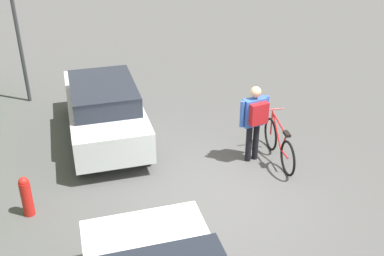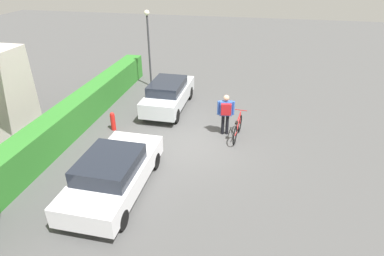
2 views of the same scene
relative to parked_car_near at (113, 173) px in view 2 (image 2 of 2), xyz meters
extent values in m
plane|color=#4B4B4B|center=(3.35, -1.79, -0.71)|extent=(60.00, 60.00, 0.00)
cube|color=#2F792A|center=(3.35, 3.33, -0.07)|extent=(14.58, 0.90, 1.28)
cube|color=silver|center=(0.05, 0.00, -0.12)|extent=(4.24, 1.87, 0.61)
cube|color=#1E232D|center=(-0.16, 0.00, 0.43)|extent=(1.98, 1.62, 0.48)
cylinder|color=black|center=(1.49, 0.80, -0.42)|extent=(0.57, 0.19, 0.57)
cylinder|color=black|center=(1.47, -0.84, -0.42)|extent=(0.57, 0.19, 0.57)
cylinder|color=black|center=(-1.38, 0.84, -0.42)|extent=(0.57, 0.19, 0.57)
cylinder|color=black|center=(-1.40, -0.80, -0.42)|extent=(0.57, 0.19, 0.57)
cube|color=silver|center=(6.35, 0.00, -0.05)|extent=(4.07, 1.66, 0.68)
cube|color=#1E232D|center=(6.17, 0.00, 0.51)|extent=(2.15, 1.44, 0.44)
cylinder|color=black|center=(7.74, 0.70, -0.39)|extent=(0.64, 0.19, 0.64)
cylinder|color=black|center=(7.72, -0.73, -0.39)|extent=(0.64, 0.19, 0.64)
cylinder|color=black|center=(4.98, 0.73, -0.39)|extent=(0.64, 0.19, 0.64)
cylinder|color=black|center=(4.97, -0.70, -0.39)|extent=(0.64, 0.19, 0.64)
torus|color=black|center=(4.69, -3.51, -0.33)|extent=(0.75, 0.13, 0.75)
torus|color=black|center=(3.64, -3.40, -0.33)|extent=(0.75, 0.13, 0.75)
cylinder|color=#B21E1E|center=(4.37, -3.48, -0.05)|extent=(0.68, 0.11, 0.64)
cylinder|color=#B21E1E|center=(3.93, -3.43, -0.12)|extent=(0.26, 0.06, 0.49)
cylinder|color=#B21E1E|center=(4.23, -3.46, 0.16)|extent=(0.83, 0.12, 0.16)
cylinder|color=#B21E1E|center=(3.84, -3.42, -0.34)|extent=(0.41, 0.08, 0.05)
cylinder|color=#B21E1E|center=(4.69, -3.51, -0.04)|extent=(0.04, 0.04, 0.59)
cube|color=black|center=(3.82, -3.42, 0.15)|extent=(0.23, 0.12, 0.06)
cylinder|color=#B21E1E|center=(4.69, -3.51, 0.29)|extent=(0.08, 0.50, 0.03)
cylinder|color=black|center=(4.37, -2.84, -0.28)|extent=(0.13, 0.13, 0.86)
cylinder|color=black|center=(4.40, -3.01, -0.28)|extent=(0.13, 0.13, 0.86)
cube|color=#3359B2|center=(4.38, -2.92, 0.45)|extent=(0.28, 0.53, 0.61)
sphere|color=tan|center=(4.38, -2.92, 0.91)|extent=(0.23, 0.23, 0.23)
cylinder|color=#3359B2|center=(4.34, -2.63, 0.47)|extent=(0.09, 0.09, 0.58)
cylinder|color=#3359B2|center=(4.43, -3.22, 0.47)|extent=(0.09, 0.09, 0.58)
cube|color=#AB191E|center=(4.23, -2.95, 0.48)|extent=(0.22, 0.42, 0.46)
cylinder|color=#38383D|center=(9.06, 1.79, 1.22)|extent=(0.10, 0.10, 3.86)
sphere|color=#F2EDCC|center=(9.06, 1.79, 3.27)|extent=(0.28, 0.28, 0.28)
cylinder|color=red|center=(3.78, 1.74, -0.36)|extent=(0.20, 0.20, 0.70)
sphere|color=red|center=(3.78, 1.74, 0.01)|extent=(0.18, 0.18, 0.18)
camera|label=1|loc=(-3.56, 0.83, 4.68)|focal=43.17mm
camera|label=2|loc=(-7.24, -3.95, 5.83)|focal=29.84mm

